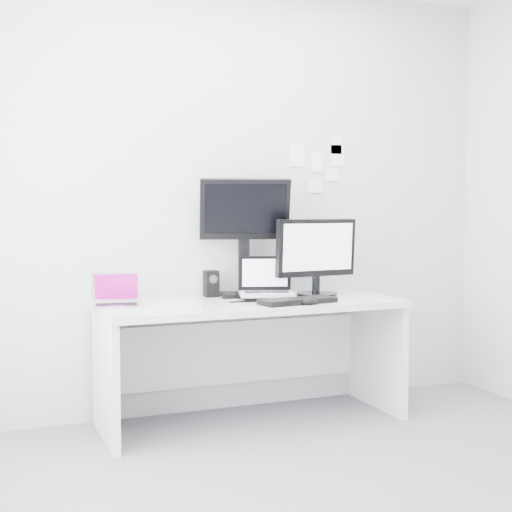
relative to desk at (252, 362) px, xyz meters
name	(u,v)px	position (x,y,z in m)	size (l,w,h in m)	color
ground	(355,500)	(0.00, -1.25, -0.36)	(3.60, 3.60, 0.00)	slate
back_wall	(231,197)	(0.00, 0.35, 0.99)	(3.60, 3.60, 0.00)	#BCBEC1
desk	(252,362)	(0.00, 0.00, 0.00)	(1.80, 0.70, 0.73)	silver
macbook	(116,289)	(-0.80, 0.02, 0.47)	(0.28, 0.21, 0.21)	silver
speaker	(211,284)	(-0.16, 0.29, 0.45)	(0.08, 0.08, 0.16)	black
dell_laptop	(267,278)	(0.11, 0.02, 0.50)	(0.32, 0.25, 0.27)	silver
rear_monitor	(244,236)	(0.04, 0.22, 0.74)	(0.55, 0.20, 0.75)	black
samsung_monitor	(317,257)	(0.45, 0.04, 0.62)	(0.55, 0.25, 0.50)	black
keyboard	(298,301)	(0.21, -0.19, 0.38)	(0.46, 0.16, 0.03)	black
mouse	(310,302)	(0.25, -0.27, 0.38)	(0.11, 0.07, 0.03)	black
wall_note_0	(297,156)	(0.45, 0.34, 1.26)	(0.10, 0.00, 0.14)	white
wall_note_1	(317,162)	(0.60, 0.34, 1.22)	(0.09, 0.00, 0.13)	white
wall_note_2	(337,155)	(0.75, 0.34, 1.26)	(0.10, 0.00, 0.14)	white
wall_note_3	(314,187)	(0.58, 0.34, 1.05)	(0.11, 0.00, 0.08)	white
wall_note_4	(336,145)	(0.74, 0.34, 1.33)	(0.08, 0.00, 0.12)	white
wall_note_5	(332,175)	(0.71, 0.34, 1.14)	(0.09, 0.00, 0.09)	white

